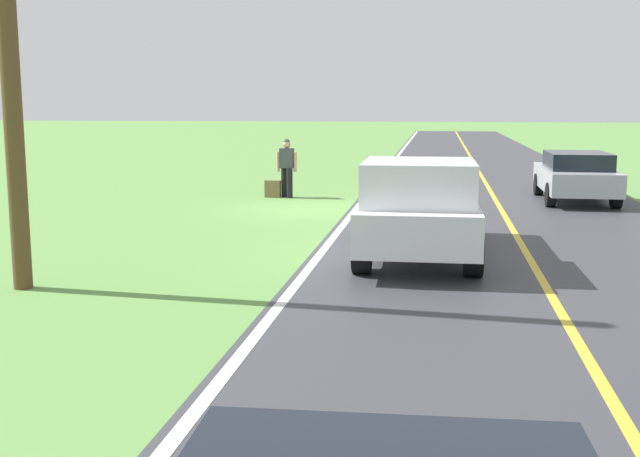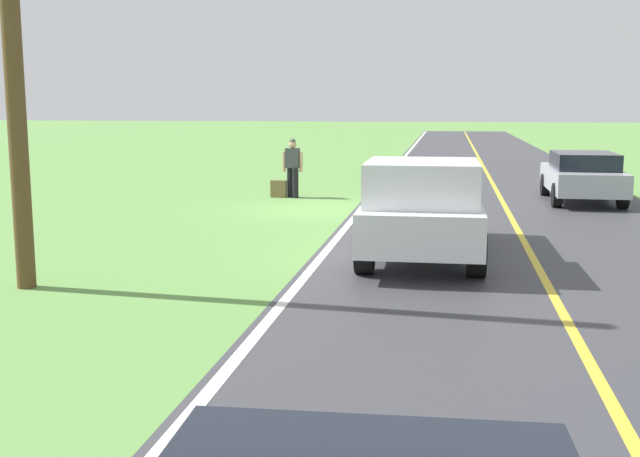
# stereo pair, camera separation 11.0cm
# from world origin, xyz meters

# --- Properties ---
(ground_plane) EXTENTS (200.00, 200.00, 0.00)m
(ground_plane) POSITION_xyz_m (0.00, 0.00, 0.00)
(ground_plane) COLOR #609347
(road_surface) EXTENTS (7.96, 120.00, 0.00)m
(road_surface) POSITION_xyz_m (-4.85, 0.00, 0.00)
(road_surface) COLOR #3D3D42
(road_surface) RESTS_ON ground
(lane_edge_line) EXTENTS (0.16, 117.60, 0.00)m
(lane_edge_line) POSITION_xyz_m (-1.05, 0.00, 0.01)
(lane_edge_line) COLOR silver
(lane_edge_line) RESTS_ON ground
(lane_centre_line) EXTENTS (0.14, 117.60, 0.00)m
(lane_centre_line) POSITION_xyz_m (-4.85, 0.00, 0.01)
(lane_centre_line) COLOR gold
(lane_centre_line) RESTS_ON ground
(hitchhiker_walking) EXTENTS (0.62, 0.52, 1.75)m
(hitchhiker_walking) POSITION_xyz_m (1.25, -2.48, 0.98)
(hitchhiker_walking) COLOR black
(hitchhiker_walking) RESTS_ON ground
(suitcase_carried) EXTENTS (0.47, 0.22, 0.51)m
(suitcase_carried) POSITION_xyz_m (1.67, -2.41, 0.25)
(suitcase_carried) COLOR brown
(suitcase_carried) RESTS_ON ground
(pickup_truck_passing) EXTENTS (2.14, 5.42, 1.82)m
(pickup_truck_passing) POSITION_xyz_m (-2.86, 6.23, 0.97)
(pickup_truck_passing) COLOR silver
(pickup_truck_passing) RESTS_ON ground
(sedan_near_oncoming) EXTENTS (1.96, 4.41, 1.41)m
(sedan_near_oncoming) POSITION_xyz_m (-7.05, -2.73, 0.75)
(sedan_near_oncoming) COLOR #B2B7C1
(sedan_near_oncoming) RESTS_ON ground
(utility_pole_roadside) EXTENTS (0.28, 0.28, 8.35)m
(utility_pole_roadside) POSITION_xyz_m (3.00, 9.49, 4.18)
(utility_pole_roadside) COLOR brown
(utility_pole_roadside) RESTS_ON ground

